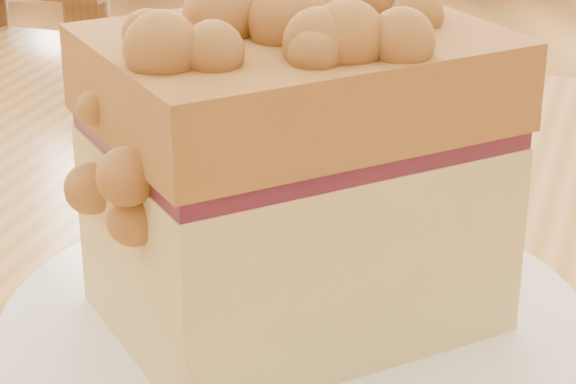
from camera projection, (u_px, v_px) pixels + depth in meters
The scene contains 3 objects.
cafe_chair_main at pixel (33, 318), 1.07m from camera, with size 0.50×0.50×0.84m.
plate at pixel (295, 336), 0.39m from camera, with size 0.20×0.20×0.02m.
cake_slice at pixel (289, 162), 0.36m from camera, with size 0.15×0.13×0.12m.
Camera 1 is at (0.08, 0.01, 0.96)m, focal length 70.00 mm.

